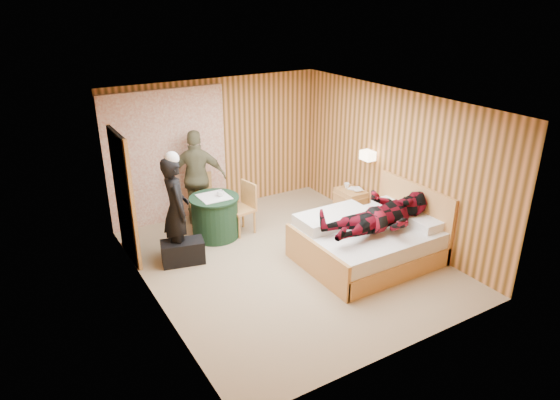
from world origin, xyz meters
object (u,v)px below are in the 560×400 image
woman_standing (176,209)px  duffel_bag (183,252)px  round_table (215,217)px  bed (368,241)px  chair_far (201,195)px  nightstand (350,203)px  man_at_table (197,178)px  wall_lamp (368,155)px  chair_near (244,204)px  man_on_bed (382,207)px

woman_standing → duffel_bag: bearing=-173.9°
woman_standing → round_table: bearing=-56.0°
bed → chair_far: bed is taller
nightstand → chair_far: chair_far is taller
nightstand → man_at_table: size_ratio=0.33×
chair_far → man_at_table: 0.33m
chair_far → woman_standing: bearing=-107.7°
duffel_bag → woman_standing: (0.00, 0.16, 0.66)m
wall_lamp → duffel_bag: 3.53m
woman_standing → chair_near: bearing=-68.8°
wall_lamp → nightstand: bearing=97.2°
nightstand → chair_far: size_ratio=0.61×
duffel_bag → woman_standing: size_ratio=0.38×
bed → duffel_bag: bearing=151.3°
round_table → chair_far: size_ratio=0.91×
chair_far → duffel_bag: 1.53m
chair_near → man_on_bed: 2.47m
wall_lamp → round_table: wall_lamp is taller
duffel_bag → man_at_table: 1.65m
chair_far → man_on_bed: size_ratio=0.53×
wall_lamp → woman_standing: woman_standing is taller
nightstand → round_table: size_ratio=0.67×
woman_standing → man_at_table: size_ratio=0.98×
wall_lamp → man_on_bed: bearing=-121.2°
round_table → chair_near: size_ratio=0.93×
chair_near → man_at_table: bearing=-156.1°
bed → man_on_bed: man_on_bed is taller
chair_near → man_on_bed: man_on_bed is taller
bed → wall_lamp: bearing=52.7°
round_table → chair_far: chair_far is taller
bed → woman_standing: size_ratio=1.19×
wall_lamp → round_table: (-2.53, 0.90, -0.92)m
round_table → man_at_table: bearing=90.0°
round_table → man_on_bed: (1.75, -2.18, 0.60)m
bed → duffel_bag: (-2.53, 1.38, -0.13)m
round_table → woman_standing: bearing=-153.4°
wall_lamp → bed: 1.65m
chair_far → chair_near: (0.50, -0.74, -0.02)m
woman_standing → man_at_table: 1.37m
round_table → chair_far: (0.03, 0.66, 0.16)m
bed → man_at_table: bearing=123.1°
nightstand → chair_near: (-1.96, 0.48, 0.24)m
wall_lamp → chair_near: 2.30m
bed → round_table: bearing=131.6°
man_at_table → man_on_bed: bearing=145.3°
bed → man_on_bed: size_ratio=1.14×
nightstand → man_on_bed: size_ratio=0.32×
bed → nightstand: bed is taller
woman_standing → bed: bearing=-114.1°
nightstand → wall_lamp: bearing=-82.8°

